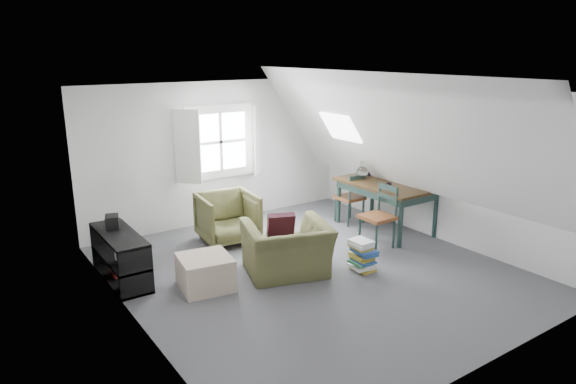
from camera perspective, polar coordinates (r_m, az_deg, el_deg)
floor at (r=7.32m, az=2.74°, el=-8.74°), size 5.50×5.50×0.00m
ceiling at (r=6.70m, az=3.02°, el=11.17°), size 5.50×5.50×0.00m
wall_back at (r=9.18m, az=-7.60°, el=4.34°), size 5.00×0.00×5.00m
wall_front at (r=5.10m, az=22.01°, el=-5.74°), size 5.00×0.00×5.00m
wall_left at (r=5.79m, az=-17.24°, el=-2.81°), size 0.00×5.50×5.50m
wall_right at (r=8.61m, az=16.25°, el=3.12°), size 0.00×5.50×5.50m
slope_left at (r=5.99m, az=-8.97°, el=3.50°), size 3.19×5.50×4.48m
slope_right at (r=7.81m, az=12.06°, el=6.11°), size 3.19×5.50×4.48m
dormer_window at (r=9.08m, az=-7.43°, el=5.51°), size 1.71×0.35×1.30m
skylight at (r=8.75m, az=5.87°, el=7.14°), size 0.35×0.75×0.47m
armchair_near at (r=7.23m, az=-0.13°, el=-9.04°), size 1.36×1.27×0.73m
armchair_far at (r=8.44m, az=-6.62°, el=-5.47°), size 0.95×0.98×0.81m
throw_pillow at (r=7.10m, az=-0.81°, el=-3.78°), size 0.42×0.33×0.39m
ottoman at (r=6.83m, az=-9.16°, el=-8.79°), size 0.74×0.74×0.43m
dining_table at (r=8.88m, az=10.84°, el=0.33°), size 1.00×1.67×0.84m
demijohn at (r=9.03m, az=8.23°, el=2.23°), size 0.21×0.21×0.30m
vase_twigs at (r=9.27m, az=8.96°, el=2.69°), size 0.08×0.09×0.66m
cup at (r=8.47m, az=11.12°, el=0.37°), size 0.11×0.11×0.09m
paper_box at (r=8.69m, az=13.91°, el=0.72°), size 0.15×0.13×0.04m
dining_chair_far at (r=9.19m, az=7.03°, el=-0.57°), size 0.43×0.43×0.92m
dining_chair_near at (r=8.13m, az=10.10°, el=-2.59°), size 0.46×0.46×0.98m
media_shelf at (r=7.25m, az=-17.99°, el=-7.18°), size 0.43×1.30×0.67m
electronics_box at (r=7.37m, az=-18.95°, el=-3.20°), size 0.23×0.28×0.19m
magazine_stack at (r=7.32m, az=8.26°, el=-6.98°), size 0.33×0.40×0.44m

